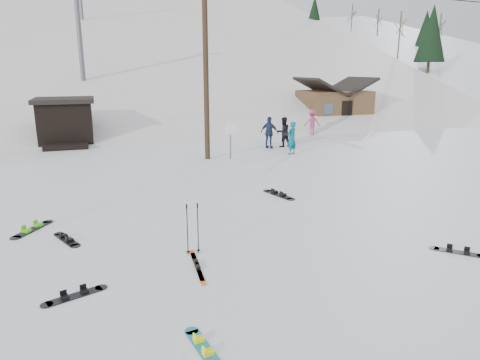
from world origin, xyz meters
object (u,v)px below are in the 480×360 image
object	(u,v)px
cabin	(333,106)
hero_skis	(197,266)
utility_pole	(206,64)
hero_snowboard	(203,347)

from	to	relation	value
cabin	hero_skis	xyz separation A→B (m)	(-16.21, -21.81, -1.45)
utility_pole	cabin	size ratio (longest dim) A/B	1.67
hero_snowboard	hero_skis	world-z (taller)	hero_skis
utility_pole	hero_snowboard	bearing A→B (deg)	-104.34
hero_skis	hero_snowboard	bearing A→B (deg)	-97.24
cabin	hero_snowboard	size ratio (longest dim) A/B	4.18
cabin	hero_skis	bearing A→B (deg)	-126.63
hero_skis	utility_pole	bearing A→B (deg)	78.34
hero_snowboard	utility_pole	bearing A→B (deg)	-23.92
utility_pole	hero_skis	xyz separation A→B (m)	(-3.21, -11.82, -4.65)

